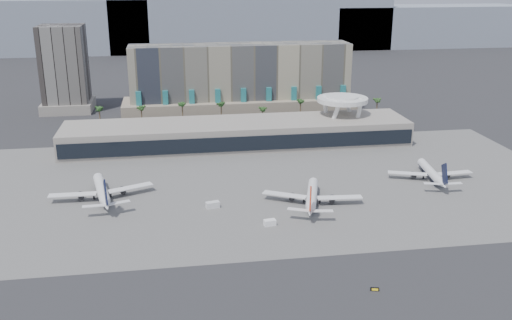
{
  "coord_description": "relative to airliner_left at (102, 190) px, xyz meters",
  "views": [
    {
      "loc": [
        -32.85,
        -160.64,
        82.92
      ],
      "look_at": [
        -1.71,
        40.0,
        15.25
      ],
      "focal_mm": 40.0,
      "sensor_mm": 36.0,
      "label": 1
    }
  ],
  "objects": [
    {
      "name": "ground",
      "position": [
        59.86,
        -47.74,
        -3.54
      ],
      "size": [
        900.0,
        900.0,
        0.0
      ],
      "primitive_type": "plane",
      "color": "#232326",
      "rests_on": "ground"
    },
    {
      "name": "apron_pad",
      "position": [
        59.86,
        7.26,
        -3.51
      ],
      "size": [
        260.0,
        130.0,
        0.06
      ],
      "primitive_type": "cube",
      "color": "#5B5B59",
      "rests_on": "ground"
    },
    {
      "name": "mountain_ridge",
      "position": [
        87.73,
        422.26,
        26.35
      ],
      "size": [
        680.0,
        60.0,
        70.0
      ],
      "color": "gray",
      "rests_on": "ground"
    },
    {
      "name": "hotel",
      "position": [
        69.86,
        126.67,
        13.27
      ],
      "size": [
        140.0,
        30.0,
        42.0
      ],
      "color": "#9D957A",
      "rests_on": "ground"
    },
    {
      "name": "office_tower",
      "position": [
        -35.14,
        152.26,
        19.4
      ],
      "size": [
        30.0,
        30.0,
        52.0
      ],
      "color": "black",
      "rests_on": "ground"
    },
    {
      "name": "terminal",
      "position": [
        59.86,
        62.1,
        2.98
      ],
      "size": [
        170.0,
        32.5,
        14.5
      ],
      "color": "#A59C91",
      "rests_on": "ground"
    },
    {
      "name": "saucer_structure",
      "position": [
        114.86,
        68.26,
        14.91
      ],
      "size": [
        26.0,
        26.0,
        21.89
      ],
      "color": "white",
      "rests_on": "ground"
    },
    {
      "name": "palm_row",
      "position": [
        66.86,
        97.26,
        6.96
      ],
      "size": [
        157.8,
        2.8,
        13.1
      ],
      "color": "brown",
      "rests_on": "ground"
    },
    {
      "name": "airliner_left",
      "position": [
        0.0,
        0.0,
        0.0
      ],
      "size": [
        38.76,
        40.27,
        14.03
      ],
      "rotation": [
        0.0,
        0.0,
        0.2
      ],
      "color": "white",
      "rests_on": "ground"
    },
    {
      "name": "airliner_centre",
      "position": [
        77.81,
        -16.89,
        -0.16
      ],
      "size": [
        36.42,
        37.74,
        13.38
      ],
      "rotation": [
        0.0,
        0.0,
        -0.29
      ],
      "color": "white",
      "rests_on": "ground"
    },
    {
      "name": "airliner_right",
      "position": [
        133.17,
        0.71,
        -0.35
      ],
      "size": [
        35.29,
        36.55,
        12.65
      ],
      "rotation": [
        0.0,
        0.0,
        -0.13
      ],
      "color": "white",
      "rests_on": "ground"
    },
    {
      "name": "service_vehicle_a",
      "position": [
        40.9,
        -15.16,
        -2.35
      ],
      "size": [
        5.27,
        3.38,
        2.38
      ],
      "primitive_type": "cube",
      "rotation": [
        0.0,
        0.0,
        0.22
      ],
      "color": "silver",
      "rests_on": "ground"
    },
    {
      "name": "service_vehicle_b",
      "position": [
        58.97,
        -33.23,
        -2.51
      ],
      "size": [
        4.32,
        2.88,
        2.07
      ],
      "primitive_type": "cube",
      "rotation": [
        0.0,
        0.0,
        0.15
      ],
      "color": "white",
      "rests_on": "ground"
    },
    {
      "name": "taxiway_sign",
      "position": [
        79.79,
        -79.06,
        -3.01
      ],
      "size": [
        2.38,
        0.91,
        1.08
      ],
      "rotation": [
        0.0,
        0.0,
        -0.25
      ],
      "color": "black",
      "rests_on": "ground"
    }
  ]
}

